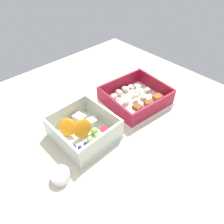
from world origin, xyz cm
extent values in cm
cube|color=beige|center=(0.00, 0.00, 1.00)|extent=(80.00, 80.00, 2.00)
cube|color=white|center=(-10.87, -0.42, 2.30)|extent=(19.14, 17.44, 0.60)
cube|color=maroon|center=(-19.37, 0.41, 4.83)|extent=(2.13, 15.79, 4.45)
cube|color=maroon|center=(-2.36, -1.24, 4.83)|extent=(2.13, 15.79, 4.45)
cube|color=maroon|center=(-10.13, 7.15, 4.83)|extent=(16.48, 2.20, 4.45)
cube|color=maroon|center=(-11.60, -7.98, 4.83)|extent=(16.48, 2.20, 4.45)
ellipsoid|color=beige|center=(-12.05, -5.97, 3.60)|extent=(2.69, 3.29, 1.43)
ellipsoid|color=beige|center=(-14.42, -2.66, 3.51)|extent=(3.14, 3.12, 1.30)
ellipsoid|color=beige|center=(-10.40, 0.04, 3.38)|extent=(2.27, 1.63, 1.11)
ellipsoid|color=beige|center=(-14.44, -6.00, 3.34)|extent=(2.19, 1.59, 1.06)
ellipsoid|color=beige|center=(-6.77, -5.75, 3.51)|extent=(2.64, 1.88, 1.30)
ellipsoid|color=beige|center=(-9.31, -6.04, 3.55)|extent=(2.38, 3.03, 1.36)
ellipsoid|color=beige|center=(-12.10, -1.59, 3.49)|extent=(2.97, 2.48, 1.27)
ellipsoid|color=beige|center=(-7.54, -1.30, 3.61)|extent=(3.26, 2.59, 1.45)
ellipsoid|color=beige|center=(-13.40, 0.64, 3.60)|extent=(3.48, 3.34, 1.43)
ellipsoid|color=beige|center=(-16.87, -0.87, 3.46)|extent=(2.85, 2.34, 1.23)
ellipsoid|color=beige|center=(-4.37, -2.44, 3.32)|extent=(1.86, 2.33, 1.03)
ellipsoid|color=beige|center=(-16.05, -4.33, 3.54)|extent=(2.44, 3.03, 1.34)
cube|color=#AD5B1E|center=(-16.14, 3.92, 3.42)|extent=(3.18, 2.52, 1.64)
cube|color=brown|center=(-8.61, 2.35, 3.10)|extent=(2.36, 2.51, 1.01)
cube|color=brown|center=(-12.22, 3.69, 3.30)|extent=(3.23, 2.95, 1.39)
cube|color=#387A33|center=(-13.60, 1.29, 2.70)|extent=(0.60, 0.40, 0.20)
cube|color=#387A33|center=(-4.75, -3.59, 2.70)|extent=(0.60, 0.40, 0.20)
cube|color=#387A33|center=(-14.49, -1.23, 2.70)|extent=(0.60, 0.40, 0.20)
cube|color=#387A33|center=(-6.97, -4.09, 2.70)|extent=(0.60, 0.40, 0.20)
cube|color=#387A33|center=(-12.37, -1.18, 2.70)|extent=(0.60, 0.40, 0.20)
cube|color=silver|center=(8.98, -0.37, 2.30)|extent=(14.20, 14.99, 0.60)
cube|color=silver|center=(2.32, -0.50, 5.20)|extent=(0.89, 14.72, 5.19)
cube|color=silver|center=(15.63, -0.24, 5.20)|extent=(0.89, 14.72, 5.19)
cube|color=silver|center=(8.84, 6.69, 5.20)|extent=(12.72, 0.85, 5.19)
cube|color=silver|center=(9.12, -7.42, 5.20)|extent=(12.72, 0.85, 5.19)
ellipsoid|color=orange|center=(11.88, -3.12, 5.01)|extent=(5.67, 5.93, 4.63)
ellipsoid|color=orange|center=(9.57, 0.08, 5.29)|extent=(5.25, 3.44, 5.19)
cube|color=#F4EACC|center=(6.91, -4.99, 3.58)|extent=(3.13, 3.75, 1.97)
cube|color=#F4EACC|center=(5.53, -1.67, 3.48)|extent=(3.25, 2.66, 1.75)
sphere|color=#9ECC60|center=(8.13, 4.96, 3.33)|extent=(1.46, 1.46, 1.46)
sphere|color=#9ECC60|center=(7.39, 3.08, 3.37)|extent=(1.54, 1.54, 1.54)
sphere|color=#9ECC60|center=(9.55, 2.84, 3.43)|extent=(1.66, 1.66, 1.66)
sphere|color=#9ECC60|center=(6.92, 1.41, 3.53)|extent=(1.86, 1.86, 1.86)
sphere|color=#9ECC60|center=(10.86, 4.37, 3.38)|extent=(1.55, 1.55, 1.55)
cone|color=red|center=(5.34, 3.52, 3.58)|extent=(2.45, 2.45, 1.96)
sphere|color=navy|center=(11.15, 5.72, 3.08)|extent=(0.96, 0.96, 0.96)
sphere|color=navy|center=(12.69, 2.82, 3.11)|extent=(1.02, 1.02, 1.02)
sphere|color=navy|center=(10.94, 2.68, 3.05)|extent=(0.91, 0.91, 0.91)
sphere|color=navy|center=(14.10, 5.15, 3.16)|extent=(1.13, 1.13, 1.13)
sphere|color=navy|center=(14.31, 3.57, 3.18)|extent=(1.17, 1.17, 1.17)
sphere|color=navy|center=(13.41, 1.58, 3.07)|extent=(0.93, 0.93, 0.93)
cylinder|color=white|center=(20.23, 6.06, 3.01)|extent=(4.19, 4.19, 2.02)
camera|label=1|loc=(28.38, 30.88, 42.68)|focal=33.24mm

